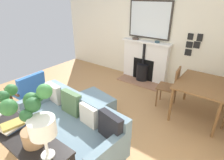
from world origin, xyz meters
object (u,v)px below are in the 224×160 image
(potted_plant, at_px, (29,113))
(sofa, at_px, (72,125))
(book_stack, at_px, (13,126))
(dining_table, at_px, (202,87))
(armchair_accent, at_px, (28,88))
(console_table, at_px, (21,138))
(ottoman, at_px, (94,103))
(table_lamp_far_end, at_px, (43,128))
(dining_chair_near_fireplace, at_px, (172,84))
(mantel_bowl_near, at_px, (135,38))
(mantel_bowl_far, at_px, (157,42))
(fireplace, at_px, (144,64))

(potted_plant, bearing_deg, sofa, -157.51)
(sofa, bearing_deg, book_stack, -9.40)
(book_stack, bearing_deg, dining_table, 150.34)
(armchair_accent, distance_m, console_table, 1.89)
(sofa, distance_m, ottoman, 0.86)
(table_lamp_far_end, distance_m, dining_chair_near_fireplace, 2.86)
(sofa, height_order, dining_chair_near_fireplace, dining_chair_near_fireplace)
(mantel_bowl_near, xyz_separation_m, dining_table, (0.91, 2.01, -0.50))
(potted_plant, bearing_deg, mantel_bowl_far, -176.25)
(mantel_bowl_near, relative_size, ottoman, 0.20)
(sofa, xyz_separation_m, dining_chair_near_fireplace, (-2.00, 0.88, 0.19))
(mantel_bowl_near, xyz_separation_m, potted_plant, (3.67, 0.88, 0.00))
(book_stack, bearing_deg, armchair_accent, -124.13)
(table_lamp_far_end, height_order, potted_plant, potted_plant)
(fireplace, relative_size, table_lamp_far_end, 2.98)
(ottoman, distance_m, table_lamp_far_end, 1.99)
(table_lamp_far_end, bearing_deg, ottoman, -152.44)
(dining_table, bearing_deg, mantel_bowl_far, -123.57)
(armchair_accent, relative_size, potted_plant, 1.05)
(console_table, height_order, book_stack, book_stack)
(sofa, height_order, armchair_accent, sofa)
(mantel_bowl_near, height_order, armchair_accent, mantel_bowl_near)
(fireplace, distance_m, book_stack, 3.70)
(fireplace, distance_m, ottoman, 2.10)
(console_table, height_order, table_lamp_far_end, table_lamp_far_end)
(mantel_bowl_near, bearing_deg, mantel_bowl_far, 90.00)
(ottoman, height_order, armchair_accent, armchair_accent)
(ottoman, bearing_deg, mantel_bowl_near, -171.89)
(mantel_bowl_near, relative_size, armchair_accent, 0.22)
(fireplace, height_order, mantel_bowl_far, mantel_bowl_far)
(mantel_bowl_near, bearing_deg, ottoman, 8.11)
(mantel_bowl_near, relative_size, potted_plant, 0.23)
(potted_plant, relative_size, dining_table, 0.67)
(table_lamp_far_end, distance_m, potted_plant, 0.26)
(console_table, bearing_deg, dining_table, 152.27)
(mantel_bowl_near, distance_m, armchair_accent, 2.98)
(dining_table, bearing_deg, console_table, -27.73)
(mantel_bowl_far, xyz_separation_m, console_table, (3.69, -0.08, -0.49))
(mantel_bowl_far, bearing_deg, potted_plant, 3.75)
(mantel_bowl_far, distance_m, book_stack, 3.72)
(fireplace, bearing_deg, potted_plant, 8.53)
(sofa, distance_m, armchair_accent, 1.61)
(armchair_accent, relative_size, book_stack, 2.58)
(ottoman, height_order, potted_plant, potted_plant)
(mantel_bowl_near, relative_size, mantel_bowl_far, 1.34)
(console_table, xyz_separation_m, dining_chair_near_fireplace, (-2.79, 0.89, -0.12))
(armchair_accent, relative_size, dining_table, 0.71)
(mantel_bowl_far, bearing_deg, dining_table, 56.43)
(fireplace, distance_m, dining_table, 1.92)
(sofa, bearing_deg, armchair_accent, -97.55)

